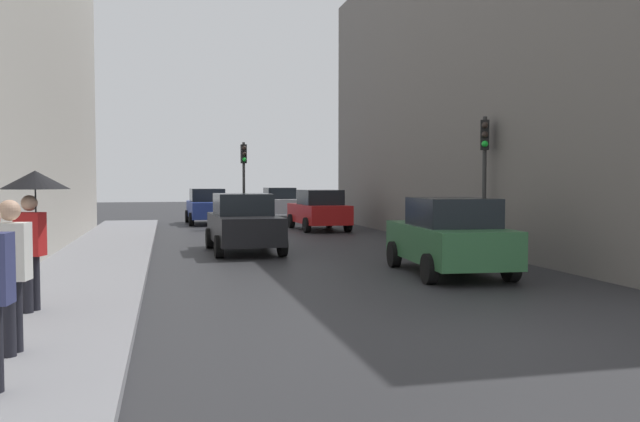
{
  "coord_description": "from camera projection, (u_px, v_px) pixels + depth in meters",
  "views": [
    {
      "loc": [
        -4.31,
        -7.68,
        2.14
      ],
      "look_at": [
        0.36,
        11.81,
        1.2
      ],
      "focal_mm": 36.01,
      "sensor_mm": 36.0,
      "label": 1
    }
  ],
  "objects": [
    {
      "name": "car_red_sedan",
      "position": [
        319.0,
        210.0,
        28.03
      ],
      "size": [
        2.19,
        4.29,
        1.76
      ],
      "color": "red",
      "rests_on": "ground"
    },
    {
      "name": "car_dark_suv",
      "position": [
        244.0,
        223.0,
        19.38
      ],
      "size": [
        2.12,
        4.25,
        1.76
      ],
      "color": "black",
      "rests_on": "ground"
    },
    {
      "name": "car_green_estate",
      "position": [
        449.0,
        236.0,
        14.7
      ],
      "size": [
        2.27,
        4.32,
        1.76
      ],
      "color": "#2D6038",
      "rests_on": "ground"
    },
    {
      "name": "car_blue_van",
      "position": [
        207.0,
        206.0,
        32.09
      ],
      "size": [
        2.14,
        4.26,
        1.76
      ],
      "color": "navy",
      "rests_on": "ground"
    },
    {
      "name": "pedestrian_with_umbrella",
      "position": [
        34.0,
        201.0,
        9.66
      ],
      "size": [
        1.0,
        1.0,
        2.14
      ],
      "color": "black",
      "rests_on": "sidewalk_kerb"
    },
    {
      "name": "traffic_light_far_median",
      "position": [
        244.0,
        169.0,
        28.77
      ],
      "size": [
        0.25,
        0.43,
        3.88
      ],
      "color": "#2D2D2D",
      "rests_on": "ground"
    },
    {
      "name": "traffic_light_mid_street",
      "position": [
        484.0,
        160.0,
        18.11
      ],
      "size": [
        0.35,
        0.45,
        3.96
      ],
      "color": "#2D2D2D",
      "rests_on": "ground"
    },
    {
      "name": "sidewalk_kerb",
      "position": [
        80.0,
        283.0,
        12.99
      ],
      "size": [
        2.57,
        40.0,
        0.16
      ],
      "primitive_type": "cube",
      "color": "gray",
      "rests_on": "ground"
    },
    {
      "name": "ground_plane",
      "position": [
        499.0,
        341.0,
        8.57
      ],
      "size": [
        120.0,
        120.0,
        0.0
      ],
      "primitive_type": "plane",
      "color": "#28282B"
    },
    {
      "name": "car_silver_hatchback",
      "position": [
        279.0,
        203.0,
        37.38
      ],
      "size": [
        2.04,
        4.21,
        1.76
      ],
      "color": "#BCBCC1",
      "rests_on": "ground"
    },
    {
      "name": "building_facade_right",
      "position": [
        576.0,
        87.0,
        24.14
      ],
      "size": [
        12.0,
        24.26,
        11.37
      ],
      "primitive_type": "cube",
      "color": "slate",
      "rests_on": "ground"
    },
    {
      "name": "pedestrian_with_black_backpack",
      "position": [
        7.0,
        267.0,
        7.29
      ],
      "size": [
        0.63,
        0.38,
        1.77
      ],
      "color": "black",
      "rests_on": "sidewalk_kerb"
    }
  ]
}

